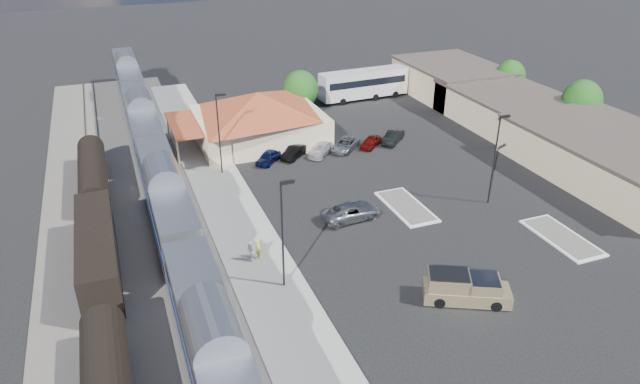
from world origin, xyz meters
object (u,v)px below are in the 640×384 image
object	(u,v)px
pickup_truck	(467,289)
coach_bus	(364,83)
station_depot	(258,117)
suv	(351,212)

from	to	relation	value
pickup_truck	coach_bus	world-z (taller)	coach_bus
station_depot	suv	world-z (taller)	station_depot
pickup_truck	station_depot	bearing A→B (deg)	35.52
suv	coach_bus	world-z (taller)	coach_bus
station_depot	suv	bearing A→B (deg)	-83.22
station_depot	pickup_truck	bearing A→B (deg)	-81.20
station_depot	coach_bus	xyz separation A→B (m)	(19.13, 10.70, -0.62)
pickup_truck	suv	world-z (taller)	pickup_truck
station_depot	pickup_truck	size ratio (longest dim) A/B	2.76
station_depot	suv	distance (m)	22.43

